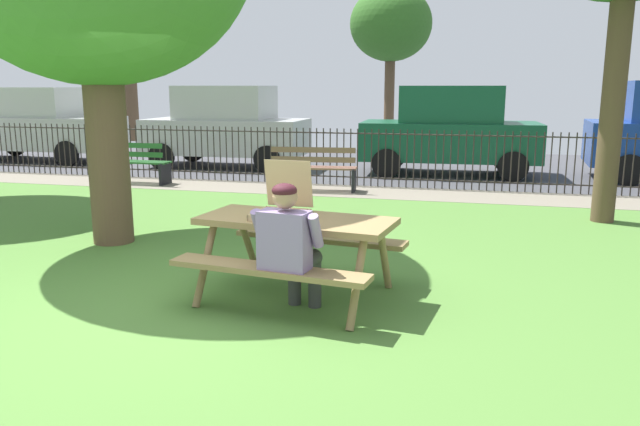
{
  "coord_description": "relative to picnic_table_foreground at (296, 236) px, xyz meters",
  "views": [
    {
      "loc": [
        2.53,
        -4.96,
        1.97
      ],
      "look_at": [
        1.1,
        0.75,
        0.75
      ],
      "focal_mm": 34.48,
      "sensor_mm": 36.0,
      "label": 1
    }
  ],
  "objects": [
    {
      "name": "adult_at_table",
      "position": [
        0.09,
        -0.52,
        0.06
      ],
      "size": [
        0.63,
        0.63,
        1.19
      ],
      "color": "#383838",
      "rests_on": "ground"
    },
    {
      "name": "picnic_table_foreground",
      "position": [
        0.0,
        0.0,
        0.0
      ],
      "size": [
        1.98,
        1.71,
        0.79
      ],
      "color": "olive",
      "rests_on": "ground"
    },
    {
      "name": "parked_car_right",
      "position": [
        1.03,
        8.82,
        0.41
      ],
      "size": [
        3.97,
        1.97,
        1.98
      ],
      "color": "#135033",
      "rests_on": "ground"
    },
    {
      "name": "pizza_box_open",
      "position": [
        -0.14,
        0.04,
        0.27
      ],
      "size": [
        0.49,
        0.55,
        0.51
      ],
      "color": "tan",
      "rests_on": "picnic_table_foreground"
    },
    {
      "name": "far_tree_midleft",
      "position": [
        -1.19,
        15.01,
        3.28
      ],
      "size": [
        2.62,
        2.62,
        5.1
      ],
      "color": "brown",
      "rests_on": "ground"
    },
    {
      "name": "ground",
      "position": [
        -0.96,
        1.17,
        -0.61
      ],
      "size": [
        28.0,
        11.11,
        0.02
      ],
      "primitive_type": "cube",
      "color": "#4F7D35"
    },
    {
      "name": "far_tree_left",
      "position": [
        -10.62,
        15.01,
        3.76
      ],
      "size": [
        2.57,
        2.57,
        5.66
      ],
      "color": "brown",
      "rests_on": "ground"
    },
    {
      "name": "iron_fence_streetside",
      "position": [
        -0.96,
        6.72,
        -0.02
      ],
      "size": [
        22.9,
        0.03,
        1.14
      ],
      "color": "#2D2823",
      "rests_on": "ground"
    },
    {
      "name": "parked_car_center",
      "position": [
        -4.35,
        8.82,
        0.41
      ],
      "size": [
        3.92,
        1.87,
        1.98
      ],
      "color": "#BABAB9",
      "rests_on": "ground"
    },
    {
      "name": "street_asphalt",
      "position": [
        -0.96,
        10.28,
        -0.6
      ],
      "size": [
        28.0,
        7.11,
        0.01
      ],
      "primitive_type": "cube",
      "color": "#424247"
    },
    {
      "name": "park_bench_center",
      "position": [
        -1.36,
        5.89,
        -0.18
      ],
      "size": [
        1.63,
        0.61,
        0.85
      ],
      "color": "brown",
      "rests_on": "ground"
    },
    {
      "name": "parked_car_left",
      "position": [
        -9.8,
        8.82,
        0.41
      ],
      "size": [
        4.42,
        1.94,
        1.94
      ],
      "color": "#B7BAB5",
      "rests_on": "ground"
    },
    {
      "name": "park_bench_left",
      "position": [
        -5.25,
        5.89,
        -0.18
      ],
      "size": [
        1.61,
        0.49,
        0.85
      ],
      "color": "#265D2A",
      "rests_on": "ground"
    },
    {
      "name": "cobblestone_walkway",
      "position": [
        -0.96,
        6.02,
        -0.6
      ],
      "size": [
        28.0,
        1.4,
        0.01
      ],
      "primitive_type": "cube",
      "color": "gray"
    }
  ]
}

